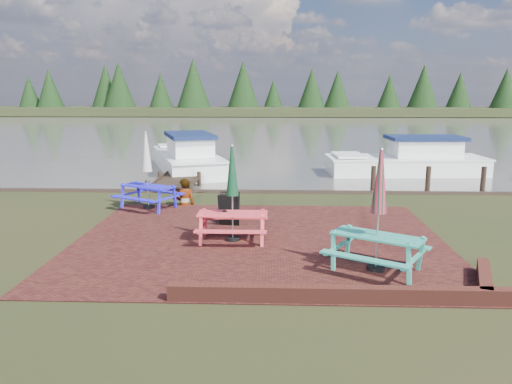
{
  "coord_description": "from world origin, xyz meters",
  "views": [
    {
      "loc": [
        0.36,
        -10.77,
        3.63
      ],
      "look_at": [
        -0.13,
        2.1,
        1.0
      ],
      "focal_mm": 35.0,
      "sensor_mm": 36.0,
      "label": 1
    }
  ],
  "objects_px": {
    "picnic_table_red": "(233,208)",
    "chalkboard": "(229,209)",
    "picnic_table_teal": "(378,230)",
    "jetty": "(189,170)",
    "boat_near": "(409,162)",
    "picnic_table_blue": "(148,182)",
    "boat_jetty": "(188,159)",
    "person": "(184,179)"
  },
  "relations": [
    {
      "from": "picnic_table_teal",
      "to": "picnic_table_red",
      "type": "xyz_separation_m",
      "value": [
        -3.1,
        1.95,
        -0.05
      ]
    },
    {
      "from": "chalkboard",
      "to": "boat_near",
      "type": "bearing_deg",
      "value": 61.02
    },
    {
      "from": "picnic_table_blue",
      "to": "person",
      "type": "distance_m",
      "value": 1.14
    },
    {
      "from": "chalkboard",
      "to": "boat_near",
      "type": "xyz_separation_m",
      "value": [
        7.44,
        9.9,
        -0.08
      ]
    },
    {
      "from": "boat_jetty",
      "to": "boat_near",
      "type": "bearing_deg",
      "value": -21.41
    },
    {
      "from": "picnic_table_red",
      "to": "boat_jetty",
      "type": "bearing_deg",
      "value": 105.12
    },
    {
      "from": "boat_near",
      "to": "boat_jetty",
      "type": "bearing_deg",
      "value": 84.75
    },
    {
      "from": "jetty",
      "to": "boat_near",
      "type": "xyz_separation_m",
      "value": [
        10.07,
        1.02,
        0.27
      ]
    },
    {
      "from": "boat_jetty",
      "to": "boat_near",
      "type": "xyz_separation_m",
      "value": [
        10.35,
        -0.37,
        -0.04
      ]
    },
    {
      "from": "picnic_table_teal",
      "to": "chalkboard",
      "type": "height_order",
      "value": "picnic_table_teal"
    },
    {
      "from": "picnic_table_red",
      "to": "jetty",
      "type": "height_order",
      "value": "picnic_table_red"
    },
    {
      "from": "picnic_table_blue",
      "to": "boat_near",
      "type": "distance_m",
      "value": 12.92
    },
    {
      "from": "jetty",
      "to": "boat_jetty",
      "type": "height_order",
      "value": "boat_jetty"
    },
    {
      "from": "jetty",
      "to": "boat_near",
      "type": "relative_size",
      "value": 1.25
    },
    {
      "from": "person",
      "to": "jetty",
      "type": "bearing_deg",
      "value": -93.37
    },
    {
      "from": "chalkboard",
      "to": "person",
      "type": "distance_m",
      "value": 2.9
    },
    {
      "from": "boat_near",
      "to": "chalkboard",
      "type": "bearing_deg",
      "value": 139.88
    },
    {
      "from": "picnic_table_red",
      "to": "boat_jetty",
      "type": "height_order",
      "value": "picnic_table_red"
    },
    {
      "from": "picnic_table_blue",
      "to": "boat_near",
      "type": "relative_size",
      "value": 0.33
    },
    {
      "from": "picnic_table_blue",
      "to": "boat_near",
      "type": "xyz_separation_m",
      "value": [
        10.14,
        7.99,
        -0.46
      ]
    },
    {
      "from": "picnic_table_blue",
      "to": "boat_jetty",
      "type": "relative_size",
      "value": 0.32
    },
    {
      "from": "boat_jetty",
      "to": "boat_near",
      "type": "relative_size",
      "value": 1.04
    },
    {
      "from": "boat_jetty",
      "to": "boat_near",
      "type": "height_order",
      "value": "boat_jetty"
    },
    {
      "from": "boat_jetty",
      "to": "person",
      "type": "bearing_deg",
      "value": -100.31
    },
    {
      "from": "boat_near",
      "to": "person",
      "type": "bearing_deg",
      "value": 126.5
    },
    {
      "from": "jetty",
      "to": "person",
      "type": "height_order",
      "value": "person"
    },
    {
      "from": "boat_jetty",
      "to": "picnic_table_teal",
      "type": "bearing_deg",
      "value": -84.85
    },
    {
      "from": "picnic_table_teal",
      "to": "boat_jetty",
      "type": "distance_m",
      "value": 15.02
    },
    {
      "from": "jetty",
      "to": "boat_jetty",
      "type": "distance_m",
      "value": 1.45
    },
    {
      "from": "boat_near",
      "to": "picnic_table_blue",
      "type": "bearing_deg",
      "value": 125.05
    },
    {
      "from": "person",
      "to": "picnic_table_red",
      "type": "bearing_deg",
      "value": 104.35
    },
    {
      "from": "picnic_table_blue",
      "to": "jetty",
      "type": "distance_m",
      "value": 7.01
    },
    {
      "from": "picnic_table_blue",
      "to": "chalkboard",
      "type": "relative_size",
      "value": 2.69
    },
    {
      "from": "picnic_table_red",
      "to": "boat_near",
      "type": "bearing_deg",
      "value": 57.66
    },
    {
      "from": "picnic_table_red",
      "to": "jetty",
      "type": "relative_size",
      "value": 0.26
    },
    {
      "from": "boat_jetty",
      "to": "picnic_table_blue",
      "type": "bearing_deg",
      "value": -107.92
    },
    {
      "from": "boat_jetty",
      "to": "jetty",
      "type": "bearing_deg",
      "value": -97.81
    },
    {
      "from": "picnic_table_blue",
      "to": "chalkboard",
      "type": "bearing_deg",
      "value": -7.01
    },
    {
      "from": "jetty",
      "to": "chalkboard",
      "type": "bearing_deg",
      "value": -73.54
    },
    {
      "from": "picnic_table_red",
      "to": "chalkboard",
      "type": "height_order",
      "value": "picnic_table_red"
    },
    {
      "from": "picnic_table_red",
      "to": "picnic_table_teal",
      "type": "bearing_deg",
      "value": -32.03
    },
    {
      "from": "picnic_table_teal",
      "to": "picnic_table_red",
      "type": "height_order",
      "value": "picnic_table_teal"
    }
  ]
}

